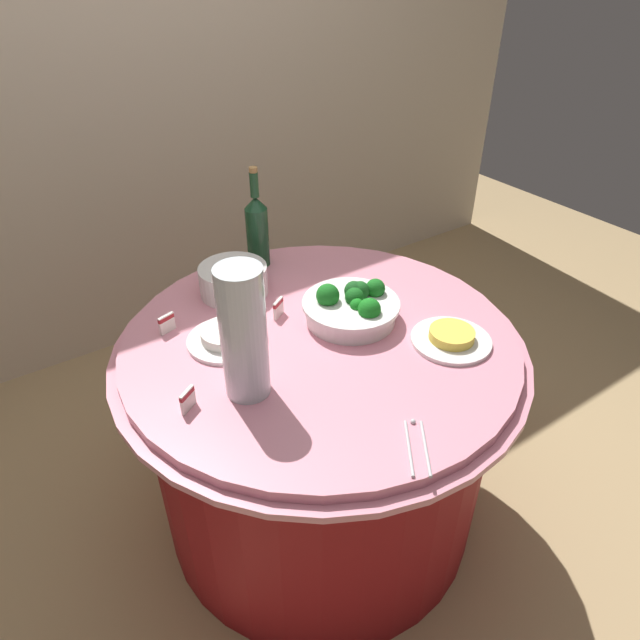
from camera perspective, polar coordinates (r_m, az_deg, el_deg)
The scene contains 13 objects.
ground_plane at distance 2.10m, azimuth 0.00°, elevation -18.10°, with size 6.00×6.00×0.00m, color tan.
back_wall at distance 2.59m, azimuth -19.58°, elevation 24.46°, with size 4.40×0.10×2.60m, color beige.
buffet_table at distance 1.82m, azimuth 0.00°, elevation -10.86°, with size 1.16×1.16×0.74m.
broccoli_bowl at distance 1.62m, azimuth 3.23°, elevation 1.36°, with size 0.28×0.28×0.11m.
plate_stack at distance 1.77m, azimuth -8.70°, elevation 4.00°, with size 0.21×0.21×0.09m.
wine_bottle at distance 1.89m, azimuth -6.35°, elevation 9.10°, with size 0.07×0.07×0.34m.
decorative_fruit_vase at distance 1.32m, azimuth -7.64°, elevation -2.13°, with size 0.11×0.11×0.34m.
serving_tongs at distance 1.28m, azimuth 9.72°, elevation -12.33°, with size 0.13×0.16×0.01m.
food_plate_rice at distance 1.57m, azimuth -9.36°, elevation -1.68°, with size 0.22×0.22×0.04m.
food_plate_fried_egg at distance 1.59m, azimuth 13.08°, elevation -1.77°, with size 0.22×0.22×0.04m.
label_placard_front at distance 1.65m, azimuth -4.22°, elevation 1.29°, with size 0.05×0.03×0.05m.
label_placard_mid at distance 1.37m, azimuth -13.19°, elevation -7.74°, with size 0.05×0.03×0.05m.
label_placard_rear at distance 1.63m, azimuth -15.19°, elevation -0.25°, with size 0.05×0.02×0.05m.
Camera 1 is at (-0.72, -1.06, 1.66)m, focal length 31.77 mm.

